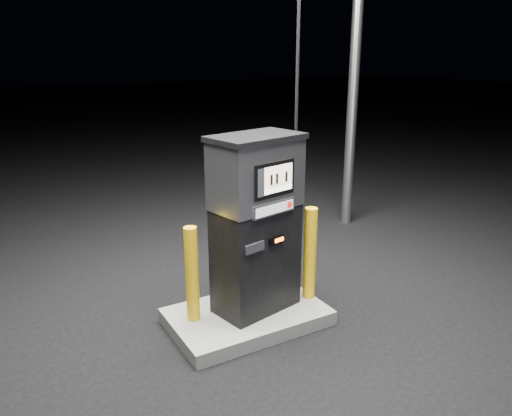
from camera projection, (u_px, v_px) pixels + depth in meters
ground at (247, 323)px, 5.28m from camera, size 80.00×80.00×0.00m
pump_island at (247, 317)px, 5.25m from camera, size 1.60×1.00×0.15m
fuel_dispenser at (256, 223)px, 5.02m from camera, size 1.06×0.72×3.81m
bollard_left at (192, 274)px, 4.92m from camera, size 0.17×0.17×0.99m
bollard_right at (310, 253)px, 5.37m from camera, size 0.15×0.15×1.03m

